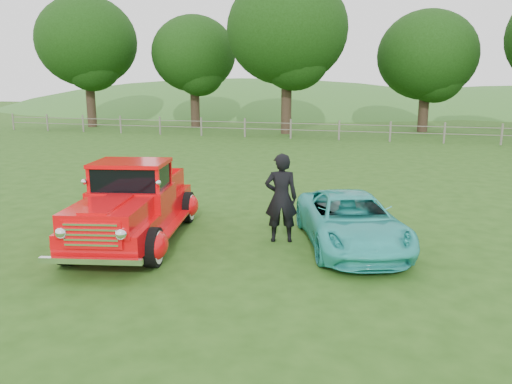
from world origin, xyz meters
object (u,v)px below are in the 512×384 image
(tree_mid_west, at_px, (194,54))
(red_pickup, at_px, (134,206))
(man, at_px, (281,198))
(tree_near_west, at_px, (287,30))
(tree_near_east, at_px, (427,56))
(tree_far_west, at_px, (87,42))
(teal_sedan, at_px, (351,221))

(tree_mid_west, distance_m, red_pickup, 29.43)
(tree_mid_west, relative_size, man, 4.36)
(tree_near_west, height_order, tree_near_east, tree_near_west)
(tree_far_west, xyz_separation_m, tree_near_west, (16.00, -1.00, 0.31))
(tree_near_east, bearing_deg, tree_mid_west, -176.63)
(tree_near_west, relative_size, teal_sedan, 2.61)
(tree_near_east, bearing_deg, teal_sedan, -94.59)
(red_pickup, bearing_deg, teal_sedan, -0.46)
(tree_far_west, height_order, teal_sedan, tree_far_west)
(tree_mid_west, distance_m, man, 29.82)
(tree_mid_west, height_order, red_pickup, tree_mid_west)
(tree_near_east, distance_m, red_pickup, 29.31)
(tree_mid_west, relative_size, tree_near_east, 1.02)
(tree_near_east, height_order, teal_sedan, tree_near_east)
(tree_far_west, xyz_separation_m, teal_sedan, (22.82, -24.21, -5.93))
(red_pickup, height_order, man, man)
(red_pickup, relative_size, man, 2.70)
(red_pickup, relative_size, teal_sedan, 1.31)
(tree_near_east, relative_size, red_pickup, 1.59)
(tree_mid_west, bearing_deg, man, -63.12)
(tree_near_west, distance_m, man, 24.58)
(tree_far_west, distance_m, man, 32.78)
(tree_mid_west, bearing_deg, tree_near_west, -20.56)
(man, bearing_deg, teal_sedan, 166.51)
(tree_far_west, bearing_deg, tree_near_west, -3.58)
(red_pickup, bearing_deg, tree_mid_west, 98.26)
(tree_far_west, bearing_deg, man, -48.72)
(tree_mid_west, height_order, teal_sedan, tree_mid_west)
(tree_far_west, relative_size, tree_near_east, 1.19)
(tree_far_west, distance_m, red_pickup, 31.61)
(teal_sedan, relative_size, man, 2.06)
(man, bearing_deg, tree_near_west, -93.34)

